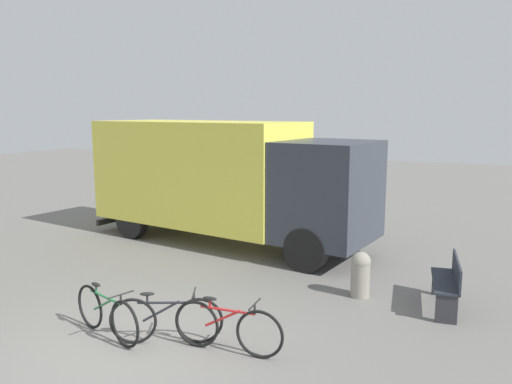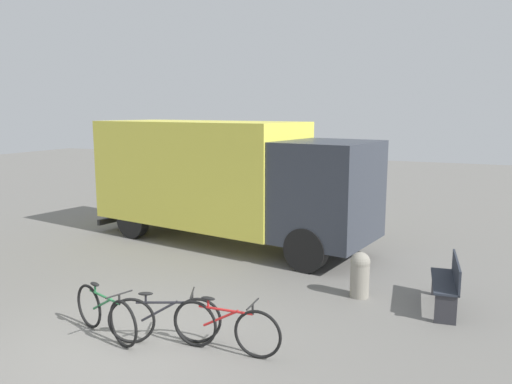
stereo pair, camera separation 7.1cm
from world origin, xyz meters
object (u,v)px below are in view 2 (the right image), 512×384
at_px(bicycle_middle, 164,319).
at_px(bollard_near_bench, 360,273).
at_px(bicycle_far, 225,327).
at_px(delivery_truck, 225,177).
at_px(park_bench, 448,282).
at_px(bicycle_near, 105,313).

bearing_deg(bicycle_middle, bollard_near_bench, 29.46).
xyz_separation_m(bicycle_middle, bicycle_far, (0.96, 0.11, 0.00)).
relative_size(delivery_truck, bicycle_middle, 5.08).
distance_m(delivery_truck, bicycle_middle, 6.00).
bearing_deg(park_bench, bollard_near_bench, 84.02).
bearing_deg(bicycle_near, park_bench, 53.44).
relative_size(park_bench, bicycle_far, 0.86).
height_order(delivery_truck, bicycle_near, delivery_truck).
distance_m(park_bench, bollard_near_bench, 1.53).
height_order(bicycle_middle, bollard_near_bench, bollard_near_bench).
height_order(delivery_truck, park_bench, delivery_truck).
relative_size(delivery_truck, bicycle_near, 4.92).
bearing_deg(park_bench, bicycle_near, 118.03).
bearing_deg(bicycle_middle, delivery_truck, 84.20).
bearing_deg(bicycle_far, bicycle_middle, -176.22).
xyz_separation_m(bicycle_far, bollard_near_bench, (1.29, 2.94, 0.09)).
bearing_deg(delivery_truck, park_bench, -14.13).
bearing_deg(delivery_truck, bicycle_middle, -61.88).
distance_m(bicycle_far, bollard_near_bench, 3.21).
xyz_separation_m(delivery_truck, bicycle_far, (2.79, -5.44, -1.37)).
bearing_deg(bicycle_far, park_bench, 43.47).
xyz_separation_m(bicycle_near, bicycle_far, (1.91, 0.28, 0.00)).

